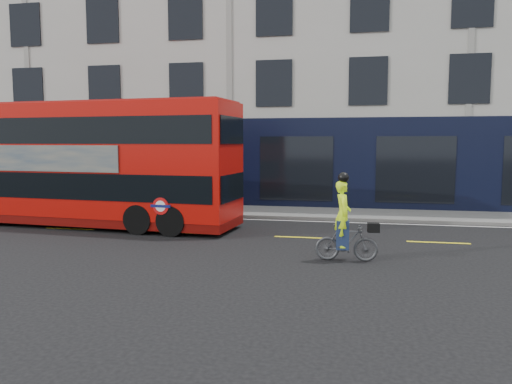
# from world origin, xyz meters

# --- Properties ---
(ground) EXTENTS (120.00, 120.00, 0.00)m
(ground) POSITION_xyz_m (0.00, 0.00, 0.00)
(ground) COLOR black
(ground) RESTS_ON ground
(pavement) EXTENTS (60.00, 3.00, 0.12)m
(pavement) POSITION_xyz_m (0.00, 6.50, 0.06)
(pavement) COLOR gray
(pavement) RESTS_ON ground
(kerb) EXTENTS (60.00, 0.12, 0.13)m
(kerb) POSITION_xyz_m (0.00, 5.00, 0.07)
(kerb) COLOR slate
(kerb) RESTS_ON ground
(building_terrace) EXTENTS (50.00, 10.07, 15.00)m
(building_terrace) POSITION_xyz_m (0.00, 12.94, 7.49)
(building_terrace) COLOR #B4B1A9
(building_terrace) RESTS_ON ground
(road_edge_line) EXTENTS (58.00, 0.10, 0.01)m
(road_edge_line) POSITION_xyz_m (0.00, 4.70, 0.00)
(road_edge_line) COLOR silver
(road_edge_line) RESTS_ON ground
(lane_dashes) EXTENTS (58.00, 0.12, 0.01)m
(lane_dashes) POSITION_xyz_m (0.00, 1.50, 0.00)
(lane_dashes) COLOR yellow
(lane_dashes) RESTS_ON ground
(bus) EXTENTS (10.87, 3.33, 4.32)m
(bus) POSITION_xyz_m (-3.62, 2.29, 2.21)
(bus) COLOR #B50C07
(bus) RESTS_ON ground
(cyclist) EXTENTS (1.59, 0.63, 2.22)m
(cyclist) POSITION_xyz_m (5.34, -1.33, 0.76)
(cyclist) COLOR #434548
(cyclist) RESTS_ON ground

